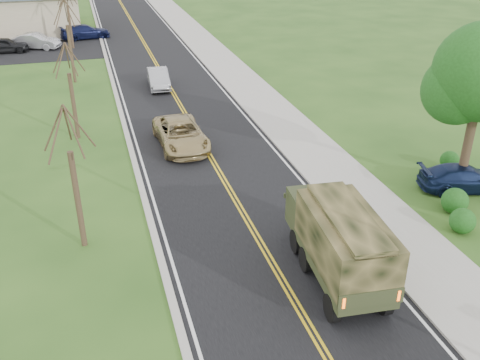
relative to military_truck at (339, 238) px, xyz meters
name	(u,v)px	position (x,y,z in m)	size (l,w,h in m)	color
road	(153,58)	(-1.96, 34.92, -1.78)	(8.00, 120.00, 0.01)	black
curb_right	(197,54)	(2.19, 34.92, -1.72)	(0.30, 120.00, 0.12)	#9E998E
sidewalk_right	(215,53)	(3.94, 34.92, -1.73)	(3.20, 120.00, 0.10)	#9E998E
curb_left	(107,60)	(-6.11, 34.92, -1.73)	(0.30, 120.00, 0.10)	#9E998E
bare_tree_a	(76,189)	(-8.97, 4.92, 0.84)	(1.93, 2.26, 6.08)	#38281C
bare_tree_b	(73,98)	(-8.97, 16.92, 0.69)	(1.83, 2.14, 5.73)	#38281C
bare_tree_c	(70,47)	(-8.97, 28.92, 0.99)	(2.04, 2.39, 6.42)	#38281C
bare_tree_d	(70,22)	(-8.97, 40.92, 0.77)	(1.88, 2.20, 5.91)	#38281C
military_truck	(339,238)	(0.00, 0.00, 0.00)	(2.68, 6.41, 3.12)	black
suv_champagne	(181,134)	(-3.23, 13.86, -1.02)	(2.55, 5.52, 1.53)	tan
sedan_silver	(158,78)	(-2.76, 25.69, -1.08)	(1.49, 4.26, 1.41)	#A1A1A6
pickup_navy	(464,178)	(9.06, 4.69, -1.15)	(1.79, 4.41, 1.28)	#0F1A39
lot_car_dark	(5,45)	(-15.12, 40.77, -1.07)	(1.69, 4.21, 1.43)	black
lot_car_silver	(36,41)	(-12.38, 41.57, -1.03)	(1.59, 4.56, 1.50)	#B9B9BE
lot_car_navy	(85,32)	(-7.62, 44.92, -1.05)	(2.07, 5.10, 1.48)	#0F1438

